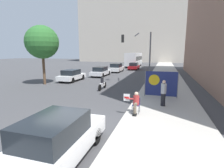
# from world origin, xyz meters

# --- Properties ---
(ground_plane) EXTENTS (160.00, 160.00, 0.00)m
(ground_plane) POSITION_xyz_m (0.00, 0.00, 0.00)
(ground_plane) COLOR #444447
(sidewalk_curb) EXTENTS (4.39, 90.00, 0.15)m
(sidewalk_curb) POSITION_xyz_m (4.20, 15.00, 0.07)
(sidewalk_curb) COLOR #B7B2A8
(sidewalk_curb) RESTS_ON ground_plane
(building_backdrop_far) EXTENTS (52.00, 12.00, 23.17)m
(building_backdrop_far) POSITION_xyz_m (-2.00, 61.64, 11.59)
(building_backdrop_far) COLOR #BCB2A3
(building_backdrop_far) RESTS_ON ground_plane
(seated_protester) EXTENTS (0.91, 0.77, 1.21)m
(seated_protester) POSITION_xyz_m (2.56, 2.41, 0.80)
(seated_protester) COLOR #474C56
(seated_protester) RESTS_ON sidewalk_curb
(jogger_on_sidewalk) EXTENTS (0.34, 0.34, 1.66)m
(jogger_on_sidewalk) POSITION_xyz_m (4.03, 4.30, 0.99)
(jogger_on_sidewalk) COLOR black
(jogger_on_sidewalk) RESTS_ON sidewalk_curb
(protest_banner) EXTENTS (2.43, 0.06, 1.96)m
(protest_banner) POSITION_xyz_m (3.81, 6.55, 1.18)
(protest_banner) COLOR slate
(protest_banner) RESTS_ON sidewalk_curb
(traffic_light_pole) EXTENTS (3.28, 3.04, 5.60)m
(traffic_light_pole) POSITION_xyz_m (1.22, 13.32, 3.95)
(traffic_light_pole) COLOR slate
(traffic_light_pole) RESTS_ON sidewalk_curb
(parked_car_curbside) EXTENTS (1.82, 4.34, 1.53)m
(parked_car_curbside) POSITION_xyz_m (0.77, -2.46, 0.76)
(parked_car_curbside) COLOR white
(parked_car_curbside) RESTS_ON ground_plane
(car_on_road_nearest) EXTENTS (1.80, 4.30, 1.42)m
(car_on_road_nearest) POSITION_xyz_m (-6.93, 12.20, 0.71)
(car_on_road_nearest) COLOR white
(car_on_road_nearest) RESTS_ON ground_plane
(car_on_road_midblock) EXTENTS (1.77, 4.80, 1.41)m
(car_on_road_midblock) POSITION_xyz_m (-5.05, 17.50, 0.71)
(car_on_road_midblock) COLOR silver
(car_on_road_midblock) RESTS_ON ground_plane
(car_on_road_distant) EXTENTS (1.90, 4.70, 1.55)m
(car_on_road_distant) POSITION_xyz_m (-4.28, 23.64, 0.77)
(car_on_road_distant) COLOR white
(car_on_road_distant) RESTS_ON ground_plane
(car_on_road_far_lane) EXTENTS (1.79, 4.48, 1.44)m
(car_on_road_far_lane) POSITION_xyz_m (-1.94, 28.79, 0.72)
(car_on_road_far_lane) COLOR maroon
(car_on_road_far_lane) RESTS_ON ground_plane
(city_bus_on_road) EXTENTS (2.58, 10.89, 3.38)m
(city_bus_on_road) POSITION_xyz_m (-3.19, 36.27, 1.94)
(city_bus_on_road) COLOR silver
(city_bus_on_road) RESTS_ON ground_plane
(motorcycle_on_road) EXTENTS (0.28, 2.04, 1.22)m
(motorcycle_on_road) POSITION_xyz_m (-1.60, 8.57, 0.53)
(motorcycle_on_road) COLOR white
(motorcycle_on_road) RESTS_ON ground_plane
(street_tree_near_curb) EXTENTS (3.53, 3.53, 6.35)m
(street_tree_near_curb) POSITION_xyz_m (-8.67, 9.31, 4.57)
(street_tree_near_curb) COLOR brown
(street_tree_near_curb) RESTS_ON ground_plane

